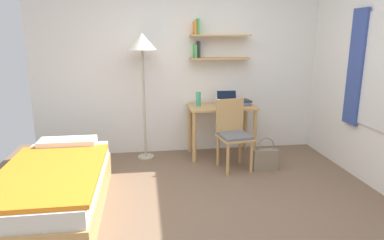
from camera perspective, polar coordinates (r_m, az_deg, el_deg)
ground_plane at (r=3.56m, az=3.01°, el=-15.34°), size 5.28×5.28×0.00m
wall_back at (r=5.13m, az=-1.08°, el=9.06°), size 4.40×0.27×2.60m
bed at (r=3.79m, az=-21.79°, el=-10.46°), size 0.96×1.86×0.54m
desk at (r=5.01m, az=4.93°, el=0.68°), size 0.96×0.55×0.75m
desk_chair at (r=4.58m, az=6.83°, el=-1.96°), size 0.46×0.48×0.92m
standing_lamp at (r=4.79m, az=-8.26°, el=11.66°), size 0.40×0.40×1.77m
laptop at (r=5.00m, az=5.87°, el=3.07°), size 0.32×0.23×0.22m
water_bottle at (r=4.91m, az=1.06°, el=3.49°), size 0.07×0.07×0.21m
book_stack at (r=5.07m, az=8.54°, el=2.92°), size 0.20×0.26×0.07m
handbag at (r=4.66m, az=12.05°, el=-6.28°), size 0.33×0.11×0.45m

